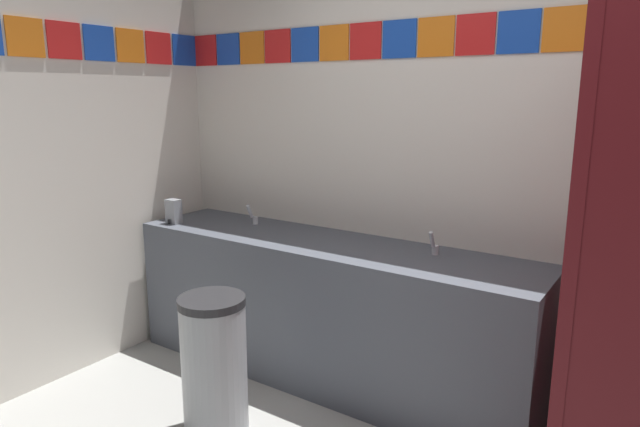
# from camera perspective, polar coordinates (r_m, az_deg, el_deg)

# --- Properties ---
(wall_back) EXTENTS (4.25, 0.09, 2.68)m
(wall_back) POSITION_cam_1_polar(r_m,az_deg,el_deg) (3.06, 17.17, 5.41)
(wall_back) COLOR silver
(wall_back) RESTS_ON ground_plane
(vanity_counter) EXTENTS (2.50, 0.59, 0.84)m
(vanity_counter) POSITION_cam_1_polar(r_m,az_deg,el_deg) (3.33, 0.55, -9.78)
(vanity_counter) COLOR #4C515B
(vanity_counter) RESTS_ON ground_plane
(faucet_left) EXTENTS (0.04, 0.10, 0.14)m
(faucet_left) POSITION_cam_1_polar(r_m,az_deg,el_deg) (3.63, -6.89, -0.33)
(faucet_left) COLOR silver
(faucet_left) RESTS_ON vanity_counter
(faucet_right) EXTENTS (0.04, 0.10, 0.14)m
(faucet_right) POSITION_cam_1_polar(r_m,az_deg,el_deg) (2.98, 11.62, -3.26)
(faucet_right) COLOR silver
(faucet_right) RESTS_ON vanity_counter
(soap_dispenser) EXTENTS (0.09, 0.09, 0.16)m
(soap_dispenser) POSITION_cam_1_polar(r_m,az_deg,el_deg) (3.76, -14.81, 0.20)
(soap_dispenser) COLOR gray
(soap_dispenser) RESTS_ON vanity_counter
(trash_bin) EXTENTS (0.33, 0.33, 0.72)m
(trash_bin) POSITION_cam_1_polar(r_m,az_deg,el_deg) (2.89, -10.80, -15.13)
(trash_bin) COLOR #999EA3
(trash_bin) RESTS_ON ground_plane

